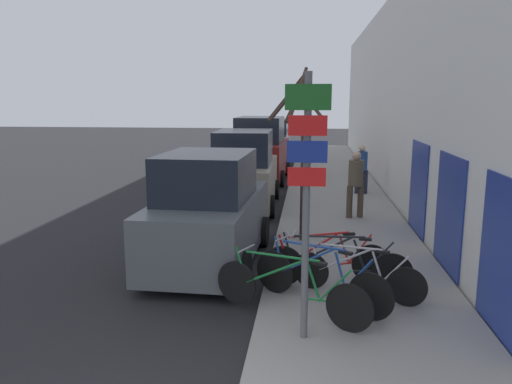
# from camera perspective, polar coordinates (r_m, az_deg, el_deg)

# --- Properties ---
(ground_plane) EXTENTS (80.00, 80.00, 0.00)m
(ground_plane) POSITION_cam_1_polar(r_m,az_deg,el_deg) (14.99, -0.59, -1.77)
(ground_plane) COLOR black
(sidewalk_curb) EXTENTS (3.20, 32.00, 0.15)m
(sidewalk_curb) POSITION_cam_1_polar(r_m,az_deg,el_deg) (17.64, 8.90, 0.24)
(sidewalk_curb) COLOR gray
(sidewalk_curb) RESTS_ON ground
(building_facade) EXTENTS (0.23, 32.00, 6.50)m
(building_facade) POSITION_cam_1_polar(r_m,az_deg,el_deg) (17.47, 15.04, 10.33)
(building_facade) COLOR silver
(building_facade) RESTS_ON ground
(signpost) EXTENTS (0.55, 0.11, 3.40)m
(signpost) POSITION_cam_1_polar(r_m,az_deg,el_deg) (6.20, 5.78, 0.15)
(signpost) COLOR #595B60
(signpost) RESTS_ON sidewalk_curb
(bicycle_0) EXTENTS (2.25, 1.06, 0.92)m
(bicycle_0) POSITION_cam_1_polar(r_m,az_deg,el_deg) (7.21, 3.87, -11.18)
(bicycle_0) COLOR black
(bicycle_0) RESTS_ON sidewalk_curb
(bicycle_1) EXTENTS (2.02, 1.26, 0.96)m
(bicycle_1) POSITION_cam_1_polar(r_m,az_deg,el_deg) (7.64, 7.29, -9.90)
(bicycle_1) COLOR black
(bicycle_1) RESTS_ON sidewalk_curb
(bicycle_2) EXTENTS (2.00, 0.85, 0.84)m
(bicycle_2) POSITION_cam_1_polar(r_m,az_deg,el_deg) (8.06, 11.46, -9.25)
(bicycle_2) COLOR black
(bicycle_2) RESTS_ON sidewalk_curb
(bicycle_3) EXTENTS (2.41, 0.47, 0.93)m
(bicycle_3) POSITION_cam_1_polar(r_m,az_deg,el_deg) (8.28, 9.18, -8.36)
(bicycle_3) COLOR black
(bicycle_3) RESTS_ON sidewalk_curb
(bicycle_4) EXTENTS (2.18, 0.62, 0.90)m
(bicycle_4) POSITION_cam_1_polar(r_m,az_deg,el_deg) (8.52, 7.91, -7.88)
(bicycle_4) COLOR black
(bicycle_4) RESTS_ON sidewalk_curb
(parked_car_0) EXTENTS (2.12, 4.18, 2.21)m
(parked_car_0) POSITION_cam_1_polar(r_m,az_deg,el_deg) (9.79, -5.41, -2.52)
(parked_car_0) COLOR #51565B
(parked_car_0) RESTS_ON ground
(parked_car_1) EXTENTS (2.01, 4.27, 2.30)m
(parked_car_1) POSITION_cam_1_polar(r_m,az_deg,el_deg) (14.84, -1.34, 2.15)
(parked_car_1) COLOR gray
(parked_car_1) RESTS_ON ground
(parked_car_2) EXTENTS (2.22, 4.64, 2.51)m
(parked_car_2) POSITION_cam_1_polar(r_m,az_deg,el_deg) (19.82, 0.52, 4.58)
(parked_car_2) COLOR maroon
(parked_car_2) RESTS_ON ground
(parked_car_3) EXTENTS (2.03, 4.59, 2.20)m
(parked_car_3) POSITION_cam_1_polar(r_m,az_deg,el_deg) (25.01, 1.70, 5.58)
(parked_car_3) COLOR silver
(parked_car_3) RESTS_ON ground
(pedestrian_near) EXTENTS (0.41, 0.35, 1.59)m
(pedestrian_near) POSITION_cam_1_polar(r_m,az_deg,el_deg) (16.61, 11.99, 2.96)
(pedestrian_near) COLOR #1E2338
(pedestrian_near) RESTS_ON sidewalk_curb
(pedestrian_far) EXTENTS (0.45, 0.39, 1.74)m
(pedestrian_far) POSITION_cam_1_polar(r_m,az_deg,el_deg) (13.17, 11.33, 1.41)
(pedestrian_far) COLOR #4C3D2D
(pedestrian_far) RESTS_ON sidewalk_curb
(street_tree) EXTENTS (1.28, 1.31, 3.72)m
(street_tree) POSITION_cam_1_polar(r_m,az_deg,el_deg) (10.72, 5.28, 3.67)
(street_tree) COLOR #3D2D23
(street_tree) RESTS_ON sidewalk_curb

